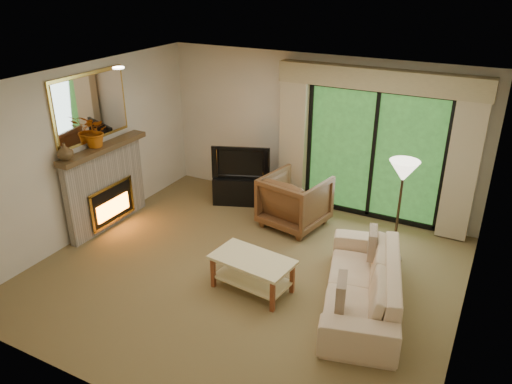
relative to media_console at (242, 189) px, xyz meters
The scene contains 22 objects.
floor 2.28m from the media_console, 59.49° to the right, with size 5.50×5.50×0.00m, color brown.
ceiling 3.27m from the media_console, 59.49° to the right, with size 5.50×5.50×0.00m, color white.
wall_back 1.65m from the media_console, 25.57° to the left, with size 5.00×5.00×0.00m, color beige.
wall_front 4.72m from the media_console, 75.52° to the right, with size 5.00×5.00×0.00m, color beige.
wall_left 2.73m from the media_console, 129.38° to the right, with size 5.00×5.00×0.00m, color beige.
wall_right 4.49m from the media_console, 26.57° to the right, with size 5.00×5.00×0.00m, color beige.
fireplace 2.33m from the media_console, 130.24° to the right, with size 0.24×1.70×1.37m, color gray, non-canonical shape.
mirror 2.90m from the media_console, 131.82° to the right, with size 0.07×1.45×1.02m, color gold, non-canonical shape.
sliding_door 2.37m from the media_console, 13.10° to the left, with size 2.26×0.10×2.16m, color black, non-canonical shape.
curtain_left 1.31m from the media_console, 26.01° to the left, with size 0.45×0.18×2.35m, color tan.
curtain_right 3.65m from the media_console, ahead, with size 0.45×0.18×2.35m, color tan.
cornice 3.02m from the media_console, 10.80° to the left, with size 3.20×0.24×0.32m, color #9E8B62.
media_console is the anchor object (origin of this frame).
tv 0.53m from the media_console, 90.00° to the right, with size 1.00×0.13×0.58m, color black.
armchair 1.25m from the media_console, 17.26° to the right, with size 0.92×0.95×0.86m, color brown.
sofa 3.35m from the media_console, 34.63° to the right, with size 2.19×0.85×0.64m, color #D2B28E.
pillow_near 3.70m from the media_console, 43.36° to the right, with size 0.10×0.39×0.39m, color brown.
pillow_far 2.98m from the media_console, 25.39° to the right, with size 0.10×0.38×0.38m, color brown.
coffee_table 2.66m from the media_console, 57.92° to the right, with size 1.04×0.57×0.47m, color beige, non-canonical shape.
floor_lamp 2.98m from the media_console, 13.01° to the right, with size 0.41×0.41×1.51m, color #FFEECF, non-canonical shape.
vase 3.11m from the media_console, 120.88° to the right, with size 0.23×0.23×0.24m, color #4C3820.
branches 2.72m from the media_console, 128.44° to the right, with size 0.44×0.38×0.49m, color #AA500D.
Camera 1 is at (2.82, -5.08, 3.87)m, focal length 35.00 mm.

